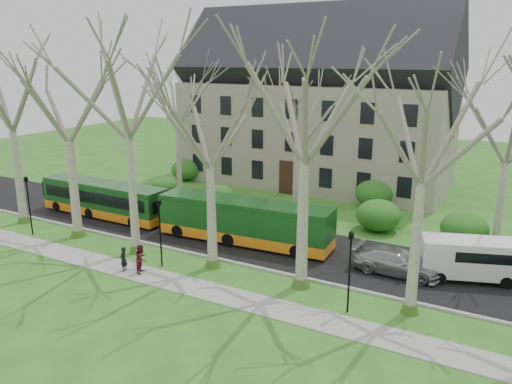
% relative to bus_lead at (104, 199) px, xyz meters
% --- Properties ---
extents(ground, '(120.00, 120.00, 0.00)m').
position_rel_bus_lead_xyz_m(ground, '(16.42, -4.69, -1.50)').
color(ground, '#2F691E').
rests_on(ground, ground).
extents(sidewalk, '(70.00, 2.00, 0.06)m').
position_rel_bus_lead_xyz_m(sidewalk, '(16.42, -7.19, -1.47)').
color(sidewalk, gray).
rests_on(sidewalk, ground).
extents(road, '(80.00, 8.00, 0.06)m').
position_rel_bus_lead_xyz_m(road, '(16.42, 0.81, -1.47)').
color(road, black).
rests_on(road, ground).
extents(curb, '(80.00, 0.25, 0.14)m').
position_rel_bus_lead_xyz_m(curb, '(16.42, -3.19, -1.43)').
color(curb, '#A5A39E').
rests_on(curb, ground).
extents(building, '(26.50, 12.20, 16.00)m').
position_rel_bus_lead_xyz_m(building, '(10.42, 19.31, 6.57)').
color(building, gray).
rests_on(building, ground).
extents(tree_row_verge, '(49.00, 7.00, 14.00)m').
position_rel_bus_lead_xyz_m(tree_row_verge, '(16.42, -4.39, 5.50)').
color(tree_row_verge, gray).
rests_on(tree_row_verge, ground).
extents(tree_row_far, '(33.00, 7.00, 12.00)m').
position_rel_bus_lead_xyz_m(tree_row_far, '(15.09, 6.31, 4.50)').
color(tree_row_far, gray).
rests_on(tree_row_far, ground).
extents(lamp_row, '(36.22, 0.22, 4.30)m').
position_rel_bus_lead_xyz_m(lamp_row, '(16.42, -5.69, 1.07)').
color(lamp_row, black).
rests_on(lamp_row, ground).
extents(hedges, '(30.60, 8.60, 2.00)m').
position_rel_bus_lead_xyz_m(hedges, '(11.75, 9.31, -0.50)').
color(hedges, '#23631C').
rests_on(hedges, ground).
extents(bus_lead, '(11.55, 2.56, 2.88)m').
position_rel_bus_lead_xyz_m(bus_lead, '(0.00, 0.00, 0.00)').
color(bus_lead, '#144618').
rests_on(bus_lead, road).
extents(bus_follow, '(12.58, 3.34, 3.11)m').
position_rel_bus_lead_xyz_m(bus_follow, '(12.91, 0.28, 0.12)').
color(bus_follow, '#144618').
rests_on(bus_follow, road).
extents(sedan, '(5.23, 2.20, 1.51)m').
position_rel_bus_lead_xyz_m(sedan, '(23.52, 0.09, -0.69)').
color(sedan, '#9FA0A4').
rests_on(sedan, road).
extents(van_a, '(5.92, 3.70, 2.43)m').
position_rel_bus_lead_xyz_m(van_a, '(27.42, 1.32, -0.23)').
color(van_a, silver).
rests_on(van_a, road).
extents(pedestrian_a, '(0.48, 0.62, 1.53)m').
position_rel_bus_lead_xyz_m(pedestrian_a, '(8.91, -7.41, -0.68)').
color(pedestrian_a, black).
rests_on(pedestrian_a, sidewalk).
extents(pedestrian_b, '(0.89, 1.02, 1.76)m').
position_rel_bus_lead_xyz_m(pedestrian_b, '(10.01, -7.05, -0.56)').
color(pedestrian_b, '#57131F').
rests_on(pedestrian_b, sidewalk).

